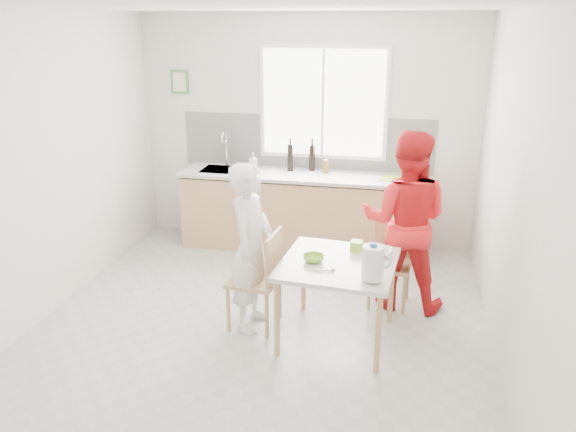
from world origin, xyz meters
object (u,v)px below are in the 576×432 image
Objects in this scene: person_white at (251,248)px; milk_jug at (373,262)px; bowl_white at (379,252)px; wine_bottle_a at (290,158)px; bowl_green at (314,258)px; chair_left at (261,276)px; chair_far at (391,258)px; wine_bottle_b at (312,158)px; dining_table at (338,270)px; person_red at (405,221)px.

milk_jug is (1.07, -0.37, 0.12)m from person_white.
wine_bottle_a is (-1.16, 1.82, 0.34)m from bowl_white.
bowl_green is at bearing -95.03° from person_white.
bowl_green is at bearing -73.08° from wine_bottle_a.
chair_left is 3.08× the size of milk_jug.
wine_bottle_b reaches higher than chair_far.
wine_bottle_a reaches higher than dining_table.
bowl_green is at bearing 51.75° from person_red.
wine_bottle_b is at bearing 115.59° from bowl_white.
wine_bottle_a is (-0.84, 2.05, 0.44)m from dining_table.
person_red is at bearing 46.98° from bowl_green.
chair_left is 0.27m from person_white.
chair_far is at bearing 128.21° from chair_left.
bowl_white is 0.55m from milk_jug.
chair_left is 0.53× the size of person_red.
wine_bottle_a is (-0.63, 2.08, 0.34)m from bowl_green.
person_white is 5.13× the size of milk_jug.
bowl_white is at bearing -64.41° from wine_bottle_b.
bowl_green is 2.20m from wine_bottle_a.
wine_bottle_a is (-0.16, 1.99, 0.58)m from chair_left.
person_red is at bearing 82.89° from milk_jug.
person_white is (-0.76, 0.06, 0.11)m from dining_table.
chair_left is at bearing -170.49° from bowl_white.
dining_table is at bearing -113.31° from chair_far.
chair_far is 2.57× the size of wine_bottle_a.
dining_table is 1.22× the size of chair_far.
wine_bottle_b is at bearing 105.55° from dining_table.
dining_table is at bearing -74.45° from wine_bottle_b.
dining_table is 0.59× the size of person_red.
chair_far is 3.73× the size of bowl_white.
person_red is (0.10, -0.04, 0.40)m from chair_far.
dining_table is 3.42× the size of milk_jug.
bowl_white is 2.19m from wine_bottle_a.
dining_table is 2.26m from wine_bottle_a.
chair_far reaches higher than bowl_green.
person_white reaches higher than chair_far.
bowl_green is at bearing -79.80° from wine_bottle_b.
dining_table is 4.54× the size of bowl_white.
wine_bottle_b reaches higher than bowl_green.
chair_far reaches higher than bowl_white.
chair_far is 0.48× the size of person_red.
dining_table is 0.70m from chair_left.
chair_left is at bearing -92.40° from wine_bottle_b.
bowl_green is at bearing -170.74° from dining_table.
milk_jug is 0.92× the size of wine_bottle_a.
chair_far is 2.74× the size of wine_bottle_b.
chair_far is at bearing 52.70° from bowl_green.
person_red is 5.31× the size of wine_bottle_a.
wine_bottle_b is (-0.39, 2.16, 0.33)m from bowl_green.
wine_bottle_a is 1.07× the size of wine_bottle_b.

